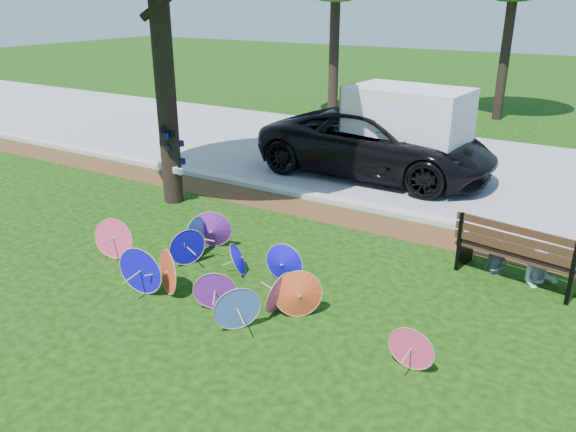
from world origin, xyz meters
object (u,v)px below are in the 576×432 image
at_px(park_bench, 520,251).
at_px(black_van, 377,144).
at_px(person_right, 544,250).
at_px(person_left, 499,243).
at_px(parasol_pile, 213,266).
at_px(cargo_trailer, 407,128).

bearing_deg(park_bench, black_van, 144.86).
relative_size(park_bench, person_right, 1.67).
relative_size(person_left, person_right, 0.93).
relative_size(parasol_pile, cargo_trailer, 2.23).
bearing_deg(park_bench, parasol_pile, -136.82).
bearing_deg(park_bench, person_right, 17.39).
height_order(parasol_pile, person_left, person_left).
bearing_deg(person_left, park_bench, 8.35).
distance_m(cargo_trailer, person_left, 5.53).
bearing_deg(black_van, park_bench, -135.21).
relative_size(cargo_trailer, person_right, 2.38).
xyz_separation_m(black_van, person_left, (3.99, -4.20, -0.28)).
height_order(black_van, person_left, black_van).
height_order(cargo_trailer, person_right, cargo_trailer).
distance_m(parasol_pile, person_right, 5.35).
relative_size(parasol_pile, black_van, 1.06).
height_order(parasol_pile, black_van, black_van).
relative_size(black_van, cargo_trailer, 2.11).
distance_m(parasol_pile, cargo_trailer, 7.33).
height_order(parasol_pile, park_bench, park_bench).
bearing_deg(black_van, person_right, -132.66).
relative_size(parasol_pile, park_bench, 3.18).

